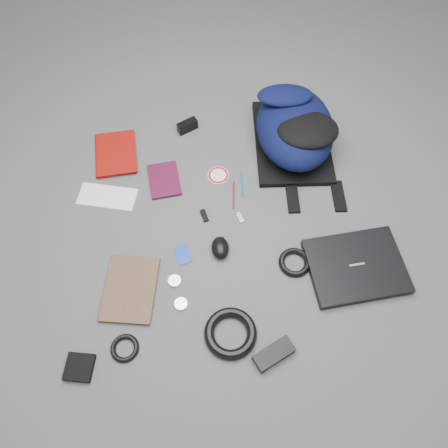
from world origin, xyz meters
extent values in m
plane|color=#4F4F51|center=(0.00, 0.00, 0.00)|extent=(4.00, 4.00, 0.00)
cube|color=black|center=(0.41, -0.29, 0.02)|extent=(0.36, 0.29, 0.03)
imported|color=maroon|center=(-0.43, 0.45, 0.01)|extent=(0.19, 0.24, 0.02)
imported|color=#A4670B|center=(-0.47, -0.13, 0.01)|extent=(0.25, 0.29, 0.02)
cube|color=white|center=(-0.41, 0.25, 0.00)|extent=(0.25, 0.19, 0.00)
cube|color=#390B20|center=(-0.18, 0.27, 0.01)|extent=(0.13, 0.17, 0.01)
cube|color=black|center=(-0.03, 0.51, 0.02)|extent=(0.09, 0.06, 0.05)
cylinder|color=white|center=(0.04, 0.24, 0.00)|extent=(0.11, 0.11, 0.00)
cylinder|color=#0D7B72|center=(0.12, 0.17, 0.00)|extent=(0.03, 0.12, 0.01)
cylinder|color=#A40C22|center=(0.07, 0.13, 0.00)|extent=(0.04, 0.12, 0.01)
cube|color=#1938BE|center=(-0.18, -0.08, 0.00)|extent=(0.06, 0.08, 0.00)
cube|color=black|center=(-0.06, 0.06, 0.00)|extent=(0.02, 0.06, 0.01)
cube|color=#BCBCBE|center=(0.07, 0.02, 0.00)|extent=(0.02, 0.05, 0.01)
cube|color=black|center=(-0.03, -0.07, 0.01)|extent=(0.03, 0.05, 0.01)
ellipsoid|color=black|center=(-0.04, -0.09, 0.02)|extent=(0.08, 0.10, 0.05)
cylinder|color=silver|center=(-0.23, -0.17, 0.01)|extent=(0.06, 0.06, 0.01)
cylinder|color=silver|center=(-0.22, -0.26, 0.01)|extent=(0.06, 0.06, 0.01)
torus|color=black|center=(0.21, -0.21, 0.01)|extent=(0.12, 0.12, 0.02)
cube|color=black|center=(0.03, -0.51, 0.02)|extent=(0.15, 0.09, 0.03)
torus|color=black|center=(-0.09, -0.40, 0.02)|extent=(0.19, 0.19, 0.03)
cube|color=black|center=(-0.58, -0.38, 0.01)|extent=(0.11, 0.11, 0.02)
torus|color=black|center=(-0.43, -0.36, 0.01)|extent=(0.11, 0.11, 0.02)
camera|label=1|loc=(-0.21, -0.78, 1.45)|focal=35.00mm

